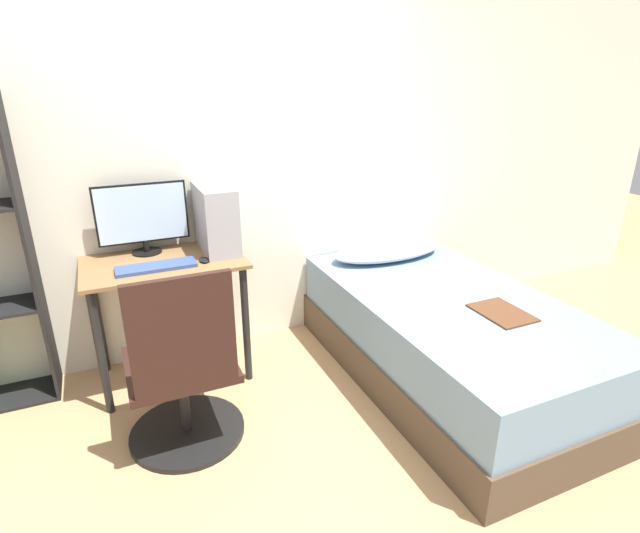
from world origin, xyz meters
name	(u,v)px	position (x,y,z in m)	size (l,w,h in m)	color
ground_plane	(307,481)	(0.00, 0.00, 0.00)	(14.00, 14.00, 0.00)	tan
wall_back	(214,163)	(0.00, 1.47, 1.25)	(8.00, 0.05, 2.50)	silver
desk	(166,283)	(-0.40, 1.16, 0.63)	(0.90, 0.56, 0.77)	brown
office_chair	(184,382)	(-0.44, 0.50, 0.36)	(0.59, 0.59, 0.98)	black
bed	(448,338)	(1.13, 0.45, 0.27)	(1.09, 1.98, 0.55)	#4C3D2D
pillow	(388,250)	(1.13, 1.18, 0.60)	(0.83, 0.36, 0.11)	#B2B7C6
magazine	(502,313)	(1.24, 0.16, 0.55)	(0.24, 0.32, 0.01)	#56331E
monitor	(142,216)	(-0.47, 1.34, 0.99)	(0.52, 0.17, 0.42)	black
keyboard	(156,267)	(-0.46, 1.05, 0.78)	(0.43, 0.14, 0.02)	#33477A
pc_tower	(216,219)	(-0.07, 1.22, 0.97)	(0.19, 0.41, 0.40)	#99999E
mouse	(204,260)	(-0.19, 1.05, 0.78)	(0.06, 0.09, 0.02)	black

